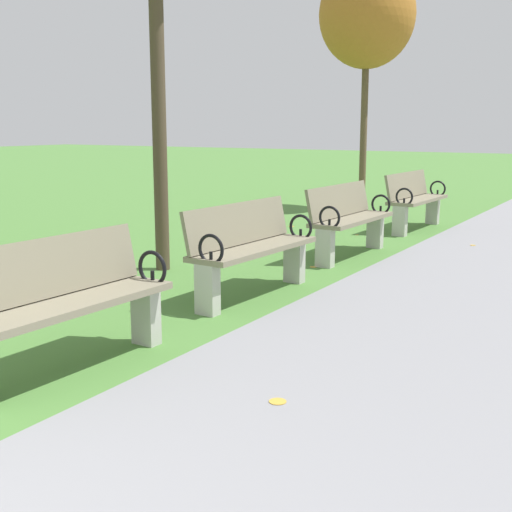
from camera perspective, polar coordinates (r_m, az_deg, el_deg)
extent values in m
cube|color=gray|center=(4.61, -15.62, -3.97)|extent=(0.50, 1.62, 0.05)
cube|color=gray|center=(4.70, -17.29, -0.95)|extent=(0.18, 1.60, 0.40)
cube|color=#B7B5AD|center=(5.17, -9.29, -4.94)|extent=(0.20, 0.13, 0.45)
torus|color=black|center=(5.06, -8.76, -1.02)|extent=(0.27, 0.04, 0.27)
cylinder|color=black|center=(5.08, -8.73, -1.91)|extent=(0.03, 0.03, 0.12)
cube|color=gray|center=(6.43, -0.09, 0.64)|extent=(0.52, 1.62, 0.05)
cube|color=gray|center=(6.50, -1.48, 2.76)|extent=(0.20, 1.60, 0.40)
cube|color=#B7B5AD|center=(5.89, -4.13, -2.83)|extent=(0.21, 0.13, 0.45)
cube|color=#B7B5AD|center=(7.09, 3.26, -0.45)|extent=(0.21, 0.13, 0.45)
torus|color=black|center=(5.77, -3.83, 0.57)|extent=(0.27, 0.04, 0.27)
cylinder|color=black|center=(5.78, -3.82, -0.21)|extent=(0.03, 0.03, 0.12)
torus|color=black|center=(7.01, 3.80, 2.45)|extent=(0.27, 0.04, 0.27)
cylinder|color=black|center=(7.02, 3.79, 1.80)|extent=(0.03, 0.03, 0.12)
cube|color=gray|center=(8.50, 8.14, 3.09)|extent=(0.48, 1.61, 0.05)
cube|color=gray|center=(8.55, 7.03, 4.68)|extent=(0.17, 1.60, 0.40)
cube|color=#B7B5AD|center=(7.88, 5.85, 0.67)|extent=(0.20, 0.13, 0.45)
cube|color=#B7B5AD|center=(9.20, 10.03, 2.07)|extent=(0.20, 0.13, 0.45)
torus|color=black|center=(7.77, 6.23, 3.25)|extent=(0.27, 0.04, 0.27)
cylinder|color=black|center=(7.79, 6.22, 2.67)|extent=(0.03, 0.03, 0.12)
torus|color=black|center=(9.15, 10.50, 4.31)|extent=(0.27, 0.04, 0.27)
cylinder|color=black|center=(9.16, 10.48, 3.81)|extent=(0.03, 0.03, 0.12)
cube|color=gray|center=(10.92, 13.52, 4.65)|extent=(0.49, 1.61, 0.05)
cube|color=gray|center=(10.96, 12.64, 5.89)|extent=(0.18, 1.60, 0.40)
cube|color=#B7B5AD|center=(10.26, 12.06, 2.91)|extent=(0.20, 0.13, 0.45)
cube|color=#B7B5AD|center=(11.64, 14.70, 3.74)|extent=(0.20, 0.13, 0.45)
torus|color=black|center=(10.18, 12.42, 4.90)|extent=(0.27, 0.04, 0.27)
cylinder|color=black|center=(10.19, 12.40, 4.45)|extent=(0.03, 0.03, 0.12)
torus|color=black|center=(11.61, 15.11, 5.51)|extent=(0.27, 0.04, 0.27)
cylinder|color=black|center=(11.61, 15.09, 5.11)|extent=(0.03, 0.03, 0.12)
cylinder|color=#4C3D2D|center=(7.66, -8.24, 13.06)|extent=(0.16, 0.16, 3.84)
cylinder|color=brown|center=(13.35, 9.08, 10.39)|extent=(0.13, 0.13, 3.02)
ellipsoid|color=#B26B28|center=(13.50, 9.38, 19.49)|extent=(1.79, 1.79, 1.97)
cylinder|color=#BC842D|center=(11.04, 3.00, 2.54)|extent=(0.13, 0.13, 0.00)
cylinder|color=gold|center=(9.63, 17.85, 0.87)|extent=(0.10, 0.10, 0.00)
cylinder|color=gold|center=(4.09, 1.84, -12.18)|extent=(0.15, 0.15, 0.00)
cylinder|color=#AD6B23|center=(10.27, 8.54, 1.79)|extent=(0.08, 0.08, 0.00)
cylinder|color=gold|center=(7.90, 4.85, -0.91)|extent=(0.09, 0.09, 0.00)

